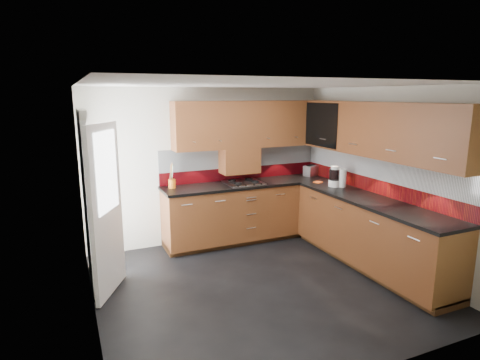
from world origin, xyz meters
name	(u,v)px	position (x,y,z in m)	size (l,w,h in m)	color
room	(261,165)	(0.00, 0.00, 1.50)	(4.00, 3.80, 2.64)	black
base_cabinets	(303,223)	(1.07, 0.72, 0.44)	(2.70, 3.20, 0.95)	brown
countertop	(304,192)	(1.05, 0.70, 0.92)	(2.72, 3.22, 0.04)	black
backsplash	(309,168)	(1.28, 0.93, 1.21)	(2.70, 3.20, 0.54)	maroon
upper_cabinets	(313,127)	(1.23, 0.78, 1.84)	(2.50, 3.20, 0.72)	brown
extractor_hood	(239,160)	(0.45, 1.64, 1.28)	(0.60, 0.33, 0.40)	brown
glass_cabinet	(329,123)	(1.71, 1.07, 1.87)	(0.32, 0.80, 0.66)	black
back_door	(95,205)	(-1.78, 0.75, 1.03)	(0.42, 1.19, 2.04)	white
gas_hob	(244,183)	(0.45, 1.47, 0.95)	(0.56, 0.49, 0.04)	silver
utensil_pot	(172,182)	(-0.65, 1.61, 1.03)	(0.11, 0.11, 0.38)	#CE6813
toaster	(311,171)	(1.75, 1.57, 1.03)	(0.29, 0.23, 0.18)	silver
food_processor	(335,177)	(1.62, 0.73, 1.08)	(0.18, 0.18, 0.30)	white
paper_towel	(342,178)	(1.69, 0.67, 1.08)	(0.13, 0.13, 0.27)	white
orange_cloth	(318,182)	(1.54, 1.06, 0.95)	(0.12, 0.11, 0.01)	#CF4D17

